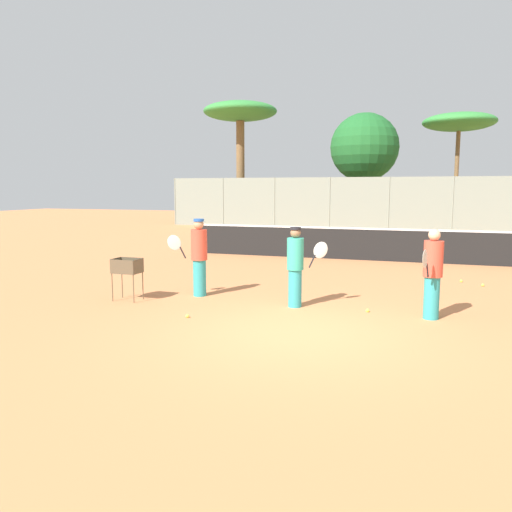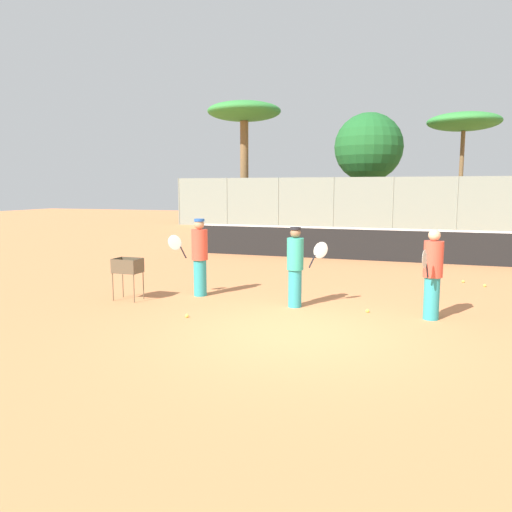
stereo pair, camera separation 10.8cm
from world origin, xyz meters
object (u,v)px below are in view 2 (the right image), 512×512
Objects in this scene: ball_cart at (128,269)px; tennis_net at (365,243)px; player_yellow_shirt at (432,273)px; player_red_cap at (199,256)px; player_white_outfit at (296,266)px; parked_car at (311,213)px.

tennis_net is at bearing 62.19° from ball_cart.
player_yellow_shirt reaches higher than ball_cart.
player_yellow_shirt is (4.80, -0.46, -0.04)m from player_red_cap.
player_yellow_shirt reaches higher than player_white_outfit.
ball_cart is (-3.50, -0.54, -0.17)m from player_white_outfit.
ball_cart is (-6.05, -0.41, -0.18)m from player_yellow_shirt.
ball_cart is at bearing -70.15° from player_yellow_shirt.
ball_cart is (-1.25, -0.88, -0.22)m from player_red_cap.
ball_cart is 0.21× the size of parked_car.
player_white_outfit is (-0.50, -7.04, 0.27)m from tennis_net.
player_white_outfit is at bearing 143.50° from player_red_cap.
player_red_cap is 1.90× the size of ball_cart.
player_red_cap is 1.04× the size of player_yellow_shirt.
tennis_net is 2.84× the size of parked_car.
player_white_outfit is 24.88m from parked_car.
tennis_net is 7.32× the size of player_yellow_shirt.
player_red_cap reaches higher than player_yellow_shirt.
player_white_outfit reaches higher than tennis_net.
player_red_cap is 4.83m from player_yellow_shirt.
tennis_net is 18.21m from parked_car.
player_red_cap is 24.18m from parked_car.
tennis_net is at bearing 57.57° from player_white_outfit.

